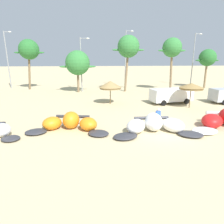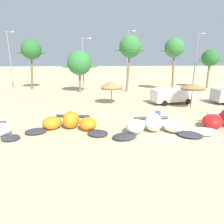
{
  "view_description": "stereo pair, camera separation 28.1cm",
  "coord_description": "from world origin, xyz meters",
  "views": [
    {
      "loc": [
        -5.74,
        -14.19,
        5.54
      ],
      "look_at": [
        -4.17,
        2.0,
        1.0
      ],
      "focal_mm": 30.98,
      "sensor_mm": 36.0,
      "label": 1
    },
    {
      "loc": [
        -5.46,
        -14.22,
        5.54
      ],
      "look_at": [
        -4.17,
        2.0,
        1.0
      ],
      "focal_mm": 30.98,
      "sensor_mm": 36.0,
      "label": 2
    }
  ],
  "objects": [
    {
      "name": "palm_center_left",
      "position": [
        7.48,
        18.46,
        7.14
      ],
      "size": [
        4.76,
        3.17,
        8.84
      ],
      "color": "#7F6647",
      "rests_on": "ground"
    },
    {
      "name": "palm_center_right",
      "position": [
        15.55,
        21.17,
        5.55
      ],
      "size": [
        4.64,
        3.1,
        7.18
      ],
      "color": "#7F6647",
      "rests_on": "ground"
    },
    {
      "name": "palm_left_of_gap",
      "position": [
        0.14,
        18.61,
        7.3
      ],
      "size": [
        5.39,
        3.59,
        9.19
      ],
      "color": "#7F6647",
      "rests_on": "ground"
    },
    {
      "name": "lamppost_west_center",
      "position": [
        -7.55,
        19.48,
        4.92
      ],
      "size": [
        1.63,
        0.24,
        8.8
      ],
      "color": "gray",
      "rests_on": "ground"
    },
    {
      "name": "lamppost_east",
      "position": [
        14.25,
        23.86,
        5.61
      ],
      "size": [
        1.41,
        0.24,
        10.22
      ],
      "color": "gray",
      "rests_on": "ground"
    },
    {
      "name": "lamppost_east_center",
      "position": [
        0.52,
        23.01,
        5.74
      ],
      "size": [
        1.5,
        0.24,
        10.45
      ],
      "color": "gray",
      "rests_on": "ground"
    },
    {
      "name": "person_near_kites",
      "position": [
        -0.52,
        0.53,
        0.82
      ],
      "size": [
        0.36,
        0.24,
        1.62
      ],
      "color": "#383842",
      "rests_on": "ground"
    },
    {
      "name": "kite_left",
      "position": [
        -7.66,
        0.67,
        0.53
      ],
      "size": [
        6.68,
        3.59,
        1.38
      ],
      "color": "#333338",
      "rests_on": "ground"
    },
    {
      "name": "ground_plane",
      "position": [
        0.0,
        0.0,
        0.0
      ],
      "size": [
        260.0,
        260.0,
        0.0
      ],
      "primitive_type": "plane",
      "color": "#C6B284"
    },
    {
      "name": "kite_left_of_center",
      "position": [
        -1.09,
        -0.51,
        0.54
      ],
      "size": [
        7.02,
        3.27,
        1.41
      ],
      "color": "#333338",
      "rests_on": "ground"
    },
    {
      "name": "beach_umbrella_near_van",
      "position": [
        -3.65,
        9.49,
        2.38
      ],
      "size": [
        2.74,
        2.74,
        2.87
      ],
      "color": "brown",
      "rests_on": "ground"
    },
    {
      "name": "beach_umbrella_middle",
      "position": [
        5.28,
        6.58,
        2.49
      ],
      "size": [
        2.71,
        2.71,
        2.84
      ],
      "color": "brown",
      "rests_on": "ground"
    },
    {
      "name": "lamppost_west",
      "position": [
        -21.17,
        24.08,
        5.6
      ],
      "size": [
        1.4,
        0.24,
        10.2
      ],
      "color": "gray",
      "rests_on": "ground"
    },
    {
      "name": "parked_car_second",
      "position": [
        3.93,
        9.03,
        1.09
      ],
      "size": [
        5.54,
        2.97,
        1.84
      ],
      "color": "white",
      "rests_on": "ground"
    },
    {
      "name": "palm_leftmost",
      "position": [
        -16.82,
        22.54,
        6.93
      ],
      "size": [
        5.21,
        3.47,
        8.76
      ],
      "color": "brown",
      "rests_on": "ground"
    },
    {
      "name": "palm_left",
      "position": [
        -8.19,
        18.61,
        4.78
      ],
      "size": [
        5.93,
        3.96,
        6.79
      ],
      "color": "#7F6647",
      "rests_on": "ground"
    }
  ]
}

